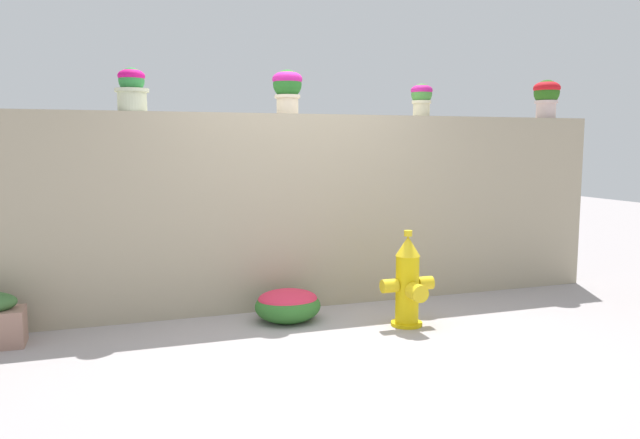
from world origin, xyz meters
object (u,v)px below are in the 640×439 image
Objects in this scene: flower_bush_left at (288,304)px; potted_plant_1 at (132,88)px; potted_plant_4 at (547,95)px; fire_hydrant at (408,284)px; potted_plant_3 at (422,97)px; potted_plant_2 at (287,87)px.

potted_plant_1 is at bearing 158.09° from flower_bush_left.
potted_plant_4 reaches higher than fire_hydrant.
potted_plant_1 is 2.87m from potted_plant_3.
potted_plant_4 is at bearing -0.53° from potted_plant_2.
potted_plant_3 reaches higher than fire_hydrant.
potted_plant_3 is at bearing 57.84° from fire_hydrant.
potted_plant_4 is 3.77m from flower_bush_left.
potted_plant_3 is 0.79× the size of potted_plant_4.
potted_plant_4 reaches higher than potted_plant_2.
potted_plant_3 is at bearing 1.29° from potted_plant_1.
potted_plant_1 is 0.89× the size of potted_plant_2.
fire_hydrant is at bearing -154.88° from potted_plant_4.
flower_bush_left is at bearing -106.80° from potted_plant_2.
potted_plant_4 is (2.99, -0.03, 0.00)m from potted_plant_2.
flower_bush_left is (-1.61, -0.57, -1.92)m from potted_plant_3.
potted_plant_4 is 0.50× the size of fire_hydrant.
potted_plant_4 is at bearing 0.58° from potted_plant_1.
potted_plant_3 is 2.10m from fire_hydrant.
potted_plant_4 is at bearing 9.88° from flower_bush_left.
potted_plant_2 is 1.00× the size of potted_plant_4.
potted_plant_2 is at bearing 179.47° from potted_plant_4.
potted_plant_2 reaches higher than flower_bush_left.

